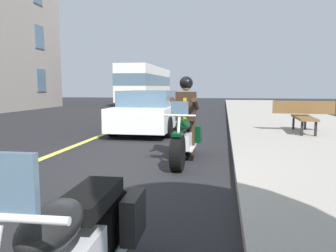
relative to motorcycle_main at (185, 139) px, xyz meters
The scene contains 7 objects.
ground_plane 1.30m from the motorcycle_main, 55.90° to the right, with size 80.00×80.00×0.00m, color black.
lane_center_stripe 3.12m from the motorcycle_main, 77.20° to the right, with size 60.00×0.16×0.01m, color #E5DB4C.
motorcycle_main is the anchor object (origin of this frame).
rider_main 0.61m from the motorcycle_main, behind, with size 0.63×0.55×1.74m.
bus_near 23.24m from the motorcycle_main, 164.59° to the right, with size 11.05×2.70×3.30m.
car_silver 4.69m from the motorcycle_main, 158.54° to the right, with size 4.60×1.92×1.40m.
bench_sidewalk 5.03m from the motorcycle_main, 140.50° to the left, with size 1.82×1.80×0.95m.
Camera 1 is at (5.86, 1.78, 1.52)m, focal length 34.69 mm.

